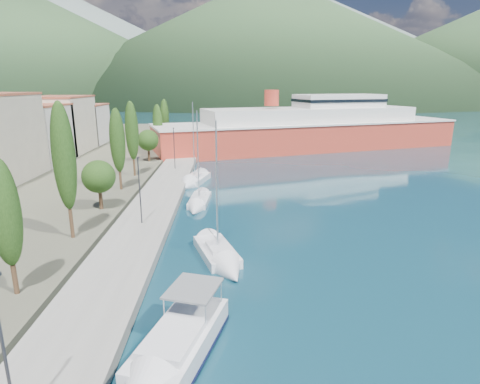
{
  "coord_description": "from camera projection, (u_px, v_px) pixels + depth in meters",
  "views": [
    {
      "loc": [
        -1.16,
        -21.45,
        13.06
      ],
      "look_at": [
        0.0,
        14.0,
        3.5
      ],
      "focal_mm": 30.0,
      "sensor_mm": 36.0,
      "label": 1
    }
  ],
  "objects": [
    {
      "name": "tree_row",
      "position": [
        128.0,
        142.0,
        52.49
      ],
      "size": [
        3.42,
        64.14,
        11.19
      ],
      "color": "#47301E",
      "rests_on": "land_strip"
    },
    {
      "name": "sailboat_near",
      "position": [
        224.0,
        262.0,
        29.67
      ],
      "size": [
        4.66,
        8.34,
        11.49
      ],
      "color": "silver",
      "rests_on": "ground"
    },
    {
      "name": "ground",
      "position": [
        230.0,
        123.0,
        139.93
      ],
      "size": [
        1400.0,
        1400.0,
        0.0
      ],
      "primitive_type": "plane",
      "color": "#113848"
    },
    {
      "name": "motor_cruiser",
      "position": [
        166.0,
        368.0,
        18.23
      ],
      "size": [
        5.54,
        10.09,
        3.58
      ],
      "color": "black",
      "rests_on": "ground"
    },
    {
      "name": "quay",
      "position": [
        163.0,
        192.0,
        48.83
      ],
      "size": [
        5.0,
        88.0,
        0.8
      ],
      "primitive_type": "cube",
      "color": "gray",
      "rests_on": "ground"
    },
    {
      "name": "hills_far",
      "position": [
        318.0,
        40.0,
        605.45
      ],
      "size": [
        1480.0,
        900.0,
        180.0
      ],
      "color": "slate",
      "rests_on": "ground"
    },
    {
      "name": "sailboat_mid",
      "position": [
        197.0,
        205.0,
        43.76
      ],
      "size": [
        2.62,
        7.9,
        11.17
      ],
      "color": "silver",
      "rests_on": "ground"
    },
    {
      "name": "sailboat_far",
      "position": [
        191.0,
        183.0,
        53.46
      ],
      "size": [
        4.53,
        8.44,
        11.83
      ],
      "color": "silver",
      "rests_on": "ground"
    },
    {
      "name": "hills_near",
      "position": [
        332.0,
        44.0,
        373.89
      ],
      "size": [
        1010.0,
        520.0,
        115.0
      ],
      "color": "#31502D",
      "rests_on": "ground"
    },
    {
      "name": "lamp_posts",
      "position": [
        141.0,
        186.0,
        36.39
      ],
      "size": [
        0.15,
        47.66,
        6.06
      ],
      "color": "#2D2D33",
      "rests_on": "quay"
    },
    {
      "name": "town_buildings",
      "position": [
        11.0,
        138.0,
        57.29
      ],
      "size": [
        9.2,
        69.2,
        11.3
      ],
      "color": "beige",
      "rests_on": "land_strip"
    },
    {
      "name": "ferry",
      "position": [
        311.0,
        130.0,
        82.94
      ],
      "size": [
        64.93,
        32.17,
        12.68
      ],
      "color": "#C13A28",
      "rests_on": "ground"
    }
  ]
}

